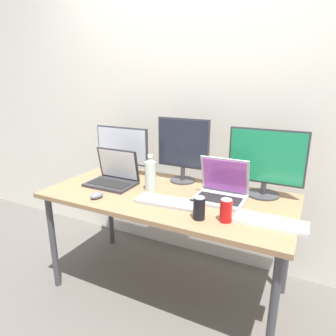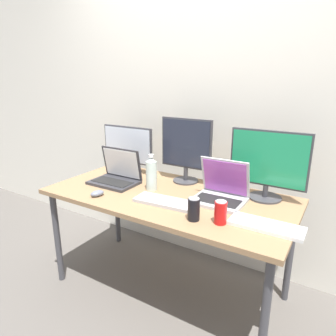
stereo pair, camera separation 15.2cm
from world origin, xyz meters
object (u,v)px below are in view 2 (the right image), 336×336
object	(u,v)px
monitor_right	(268,163)
water_bottle	(151,174)
work_desk	(168,203)
monitor_left	(128,148)
keyboard_aux	(166,202)
soda_can_near_keyboard	(194,209)
keyboard_main	(266,226)
mouse_by_keyboard	(97,193)
laptop_secondary	(221,192)
laptop_silver	(117,175)
monitor_center	(186,148)
soda_can_by_laptop	(220,212)

from	to	relation	value
monitor_right	water_bottle	size ratio (longest dim) A/B	1.91
work_desk	monitor_left	size ratio (longest dim) A/B	3.50
keyboard_aux	soda_can_near_keyboard	xyz separation A→B (m)	(0.25, -0.11, 0.05)
water_bottle	soda_can_near_keyboard	size ratio (longest dim) A/B	1.98
keyboard_main	soda_can_near_keyboard	world-z (taller)	soda_can_near_keyboard
work_desk	mouse_by_keyboard	xyz separation A→B (m)	(-0.37, -0.27, 0.08)
work_desk	laptop_secondary	distance (m)	0.37
monitor_left	soda_can_near_keyboard	xyz separation A→B (m)	(0.85, -0.51, -0.14)
laptop_silver	keyboard_aux	xyz separation A→B (m)	(0.51, -0.14, -0.05)
work_desk	soda_can_near_keyboard	world-z (taller)	soda_can_near_keyboard
monitor_right	laptop_secondary	size ratio (longest dim) A/B	1.54
monitor_center	water_bottle	bearing A→B (deg)	-113.82
monitor_right	mouse_by_keyboard	bearing A→B (deg)	-150.62
laptop_silver	water_bottle	bearing A→B (deg)	2.19
work_desk	soda_can_by_laptop	world-z (taller)	soda_can_by_laptop
laptop_secondary	monitor_left	bearing A→B (deg)	168.27
keyboard_aux	laptop_secondary	bearing A→B (deg)	34.64
work_desk	mouse_by_keyboard	size ratio (longest dim) A/B	17.57
monitor_left	keyboard_aux	distance (m)	0.75
mouse_by_keyboard	soda_can_by_laptop	bearing A→B (deg)	20.05
keyboard_aux	monitor_left	bearing A→B (deg)	142.78
monitor_left	soda_can_near_keyboard	world-z (taller)	monitor_left
mouse_by_keyboard	monitor_left	bearing A→B (deg)	123.19
laptop_silver	keyboard_main	distance (m)	1.12
monitor_center	soda_can_near_keyboard	world-z (taller)	monitor_center
monitor_right	laptop_silver	bearing A→B (deg)	-165.58
mouse_by_keyboard	soda_can_near_keyboard	distance (m)	0.69
laptop_secondary	mouse_by_keyboard	distance (m)	0.79
monitor_center	work_desk	bearing A→B (deg)	-85.88
monitor_left	water_bottle	distance (m)	0.48
soda_can_near_keyboard	laptop_silver	bearing A→B (deg)	161.69
soda_can_near_keyboard	water_bottle	bearing A→B (deg)	150.08
monitor_right	soda_can_near_keyboard	bearing A→B (deg)	-116.40
monitor_left	mouse_by_keyboard	xyz separation A→B (m)	(0.16, -0.53, -0.18)
laptop_secondary	soda_can_by_laptop	xyz separation A→B (m)	(0.11, -0.29, 0.00)
work_desk	soda_can_by_laptop	size ratio (longest dim) A/B	12.85
laptop_secondary	keyboard_aux	bearing A→B (deg)	-141.48
monitor_center	laptop_silver	bearing A→B (deg)	-146.16
monitor_center	keyboard_main	world-z (taller)	monitor_center
monitor_left	water_bottle	bearing A→B (deg)	-31.79
work_desk	mouse_by_keyboard	distance (m)	0.47
monitor_left	monitor_center	distance (m)	0.52
monitor_center	keyboard_aux	size ratio (longest dim) A/B	1.19
laptop_silver	water_bottle	xyz separation A→B (m)	(0.30, 0.01, 0.06)
keyboard_main	work_desk	bearing A→B (deg)	168.46
work_desk	monitor_left	xyz separation A→B (m)	(-0.54, 0.26, 0.26)
water_bottle	soda_can_near_keyboard	world-z (taller)	water_bottle
keyboard_main	keyboard_aux	bearing A→B (deg)	-179.82
monitor_center	keyboard_aux	world-z (taller)	monitor_center
keyboard_main	water_bottle	size ratio (longest dim) A/B	1.49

